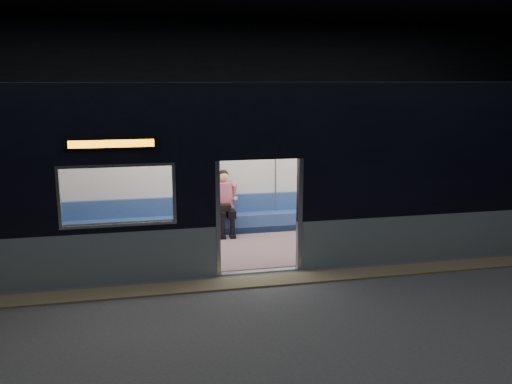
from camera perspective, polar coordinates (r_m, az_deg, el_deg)
name	(u,v)px	position (r m, az deg, el deg)	size (l,w,h in m)	color
station_floor	(273,294)	(8.91, 1.85, -10.72)	(24.00, 14.00, 0.01)	#47494C
station_envelope	(275,61)	(8.23, 2.02, 13.60)	(24.00, 14.00, 5.00)	black
tactile_strip	(266,281)	(9.39, 1.02, -9.35)	(22.80, 0.50, 0.03)	#8C7F59
metro_car	(243,159)	(10.83, -1.38, 3.50)	(18.00, 3.04, 3.35)	gray
passenger	(224,199)	(11.94, -3.36, -0.75)	(0.42, 0.72, 1.42)	black
handbag	(225,208)	(11.74, -3.33, -1.64)	(0.26, 0.22, 0.13)	black
transit_map	(434,160)	(13.90, 18.26, 3.18)	(0.99, 0.03, 0.64)	white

